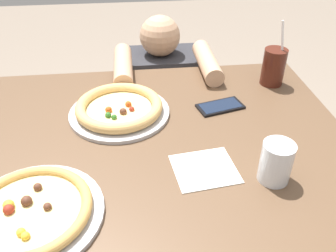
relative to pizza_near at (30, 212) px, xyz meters
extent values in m
cube|color=brown|center=(0.27, 0.23, -0.04)|extent=(1.20, 0.95, 0.04)
cylinder|color=#443122|center=(-0.25, 0.63, -0.41)|extent=(0.07, 0.07, 0.71)
cylinder|color=#443122|center=(0.79, 0.63, -0.41)|extent=(0.07, 0.07, 0.71)
cylinder|color=#B7B7BC|center=(0.00, 0.00, -0.01)|extent=(0.32, 0.32, 0.01)
cylinder|color=#E5CC7F|center=(0.00, 0.00, 0.00)|extent=(0.22, 0.22, 0.01)
torus|color=tan|center=(0.00, 0.00, 0.01)|extent=(0.27, 0.27, 0.03)
sphere|color=gold|center=(0.00, -0.06, 0.01)|extent=(0.02, 0.02, 0.02)
sphere|color=brown|center=(-0.01, 0.02, 0.01)|extent=(0.03, 0.03, 0.03)
sphere|color=gold|center=(-0.05, 0.01, 0.01)|extent=(0.02, 0.02, 0.02)
sphere|color=brown|center=(0.01, 0.07, 0.01)|extent=(0.02, 0.02, 0.02)
sphere|color=gold|center=(0.01, -0.07, 0.01)|extent=(0.02, 0.02, 0.02)
sphere|color=brown|center=(0.04, 0.00, 0.01)|extent=(0.02, 0.02, 0.02)
sphere|color=maroon|center=(-0.04, 0.00, 0.01)|extent=(0.02, 0.02, 0.02)
cylinder|color=#B7B7BC|center=(0.20, 0.40, -0.01)|extent=(0.32, 0.32, 0.01)
cylinder|color=#EFD68C|center=(0.20, 0.40, 0.00)|extent=(0.21, 0.21, 0.01)
torus|color=tan|center=(0.20, 0.40, 0.01)|extent=(0.28, 0.28, 0.03)
sphere|color=#2D6623|center=(0.16, 0.35, 0.01)|extent=(0.02, 0.02, 0.02)
sphere|color=#BF4C19|center=(0.16, 0.38, 0.01)|extent=(0.02, 0.02, 0.02)
sphere|color=maroon|center=(0.24, 0.38, 0.01)|extent=(0.02, 0.02, 0.02)
sphere|color=brown|center=(0.21, 0.37, 0.01)|extent=(0.02, 0.02, 0.02)
sphere|color=#2D6623|center=(0.18, 0.34, 0.01)|extent=(0.02, 0.02, 0.02)
sphere|color=#BF4C19|center=(0.23, 0.41, 0.01)|extent=(0.02, 0.02, 0.02)
cylinder|color=#4C1E14|center=(0.75, 0.54, 0.05)|extent=(0.08, 0.08, 0.13)
cylinder|color=white|center=(0.76, 0.54, 0.16)|extent=(0.03, 0.02, 0.12)
cylinder|color=silver|center=(0.58, 0.06, 0.04)|extent=(0.08, 0.08, 0.11)
cube|color=white|center=(0.59, 0.06, 0.06)|extent=(0.04, 0.04, 0.03)
cube|color=white|center=(0.57, 0.06, 0.07)|extent=(0.02, 0.02, 0.02)
cube|color=white|center=(0.59, 0.06, 0.06)|extent=(0.03, 0.03, 0.02)
cube|color=white|center=(0.42, 0.11, -0.02)|extent=(0.18, 0.16, 0.00)
cube|color=black|center=(0.53, 0.40, -0.01)|extent=(0.16, 0.11, 0.01)
cube|color=#192338|center=(0.53, 0.40, -0.01)|extent=(0.14, 0.09, 0.00)
cylinder|color=#333847|center=(0.37, 0.90, -0.54)|extent=(0.29, 0.29, 0.45)
cube|color=#2D2D33|center=(0.37, 0.90, -0.18)|extent=(0.36, 0.22, 0.28)
sphere|color=tan|center=(0.37, 0.90, 0.04)|extent=(0.18, 0.18, 0.18)
cylinder|color=tan|center=(0.21, 0.67, 0.02)|extent=(0.07, 0.28, 0.07)
cylinder|color=tan|center=(0.54, 0.67, 0.02)|extent=(0.07, 0.28, 0.07)
camera|label=1|loc=(0.24, -0.56, 0.61)|focal=37.86mm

